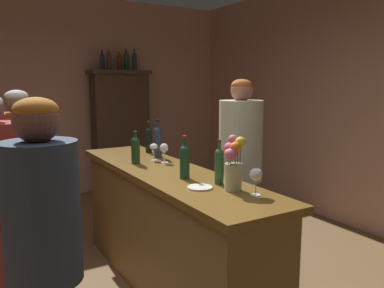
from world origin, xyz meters
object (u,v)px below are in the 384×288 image
Objects in this scene: wine_bottle_syrah at (219,165)px; wine_bottle_pinot at (157,140)px; flower_arrangement at (233,163)px; patron_in_navy at (45,264)px; bar_counter at (167,230)px; display_bottle_midright at (126,60)px; wine_glass_rear at (154,148)px; wine_glass_front at (164,149)px; display_bottle_center at (119,61)px; display_bottle_left at (102,61)px; patron_in_grey at (22,177)px; cheese_plate at (200,187)px; display_cabinet at (121,130)px; wine_bottle_riesling at (185,160)px; wine_bottle_chardonnay at (149,139)px; wine_glass_mid at (256,175)px; wine_bottle_rose at (136,149)px; bartender at (240,173)px; display_bottle_midleft at (109,60)px; display_bottle_right at (135,61)px.

wine_bottle_pinot is (0.06, 1.08, 0.02)m from wine_bottle_syrah.
flower_arrangement is 1.23m from patron_in_navy.
display_bottle_midright is (0.84, 2.93, 1.49)m from bar_counter.
wine_glass_rear is 1.80m from patron_in_navy.
display_bottle_center is (0.62, 2.68, 0.86)m from wine_glass_front.
wine_glass_rear is 2.71m from display_bottle_left.
patron_in_grey is at bearing 158.38° from wine_glass_rear.
wine_bottle_pinot is 2.28× the size of wine_glass_rear.
wine_glass_rear is at bearing 82.08° from cheese_plate.
wine_glass_rear is 1.12m from patron_in_grey.
flower_arrangement is (0.02, -1.12, 0.06)m from wine_glass_rear.
display_cabinet is at bearing 77.52° from cheese_plate.
wine_bottle_riesling is (-0.01, -0.31, 0.62)m from bar_counter.
display_bottle_left reaches higher than display_bottle_center.
wine_glass_mid is at bearing -91.86° from wine_bottle_chardonnay.
wine_bottle_syrah is at bearing -93.44° from wine_bottle_pinot.
bar_counter is at bearing 99.56° from wine_glass_mid.
wine_bottle_riesling is 0.58m from wine_glass_front.
wine_bottle_riesling is 1.07× the size of display_bottle_center.
wine_bottle_pinot reaches higher than bar_counter.
bar_counter is 1.01m from wine_bottle_chardonnay.
patron_in_navy reaches higher than wine_bottle_chardonnay.
flower_arrangement is at bearing -75.91° from wine_bottle_riesling.
display_bottle_center reaches higher than patron_in_grey.
wine_bottle_rose is 0.79× the size of flower_arrangement.
cheese_plate is at bearing -102.59° from display_bottle_center.
wine_glass_front is 0.14m from wine_glass_rear.
bartender is (0.49, 0.41, -0.20)m from wine_bottle_syrah.
display_bottle_center reaches higher than wine_bottle_rose.
wine_bottle_chardonnay is 0.88× the size of flower_arrangement.
wine_bottle_pinot is at bearing 77.28° from wine_bottle_riesling.
wine_bottle_riesling is 0.19× the size of patron_in_grey.
wine_bottle_riesling reaches higher than bar_counter.
display_bottle_midleft is (0.58, 3.24, 0.86)m from wine_bottle_riesling.
display_bottle_left is 0.37m from display_bottle_midright.
patron_in_grey is (-1.67, -2.14, -1.09)m from display_bottle_center.
display_bottle_midleft is 2.84m from patron_in_grey.
wine_glass_mid is 4.01m from display_bottle_right.
bartender is at bearing -12.14° from patron_in_grey.
wine_bottle_riesling reaches higher than cheese_plate.
wine_glass_front is (-0.61, -2.68, 0.15)m from display_cabinet.
wine_glass_mid is at bearing -102.16° from display_bottle_right.
wine_bottle_chardonnay is at bearing 75.20° from bar_counter.
wine_bottle_chardonnay is at bearing 88.14° from wine_glass_mid.
wine_bottle_riesling reaches higher than wine_glass_rear.
wine_glass_rear is (-0.10, -0.13, -0.04)m from wine_bottle_pinot.
wine_bottle_riesling is at bearing -98.50° from display_bottle_left.
wine_bottle_pinot is 2.06× the size of wine_glass_front.
display_bottle_center reaches higher than wine_bottle_chardonnay.
bar_counter is at bearing -101.08° from display_bottle_midleft.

